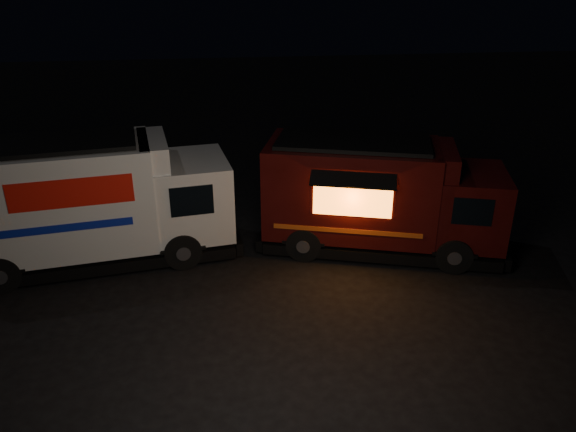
% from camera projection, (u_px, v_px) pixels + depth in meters
% --- Properties ---
extents(ground, '(80.00, 80.00, 0.00)m').
position_uv_depth(ground, '(263.00, 313.00, 13.53)').
color(ground, black).
rests_on(ground, ground).
extents(white_truck, '(8.10, 3.76, 3.54)m').
position_uv_depth(white_truck, '(93.00, 201.00, 15.30)').
color(white_truck, silver).
rests_on(white_truck, ground).
extents(red_truck, '(7.44, 4.50, 3.26)m').
position_uv_depth(red_truck, '(383.00, 196.00, 15.98)').
color(red_truck, '#350A09').
rests_on(red_truck, ground).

